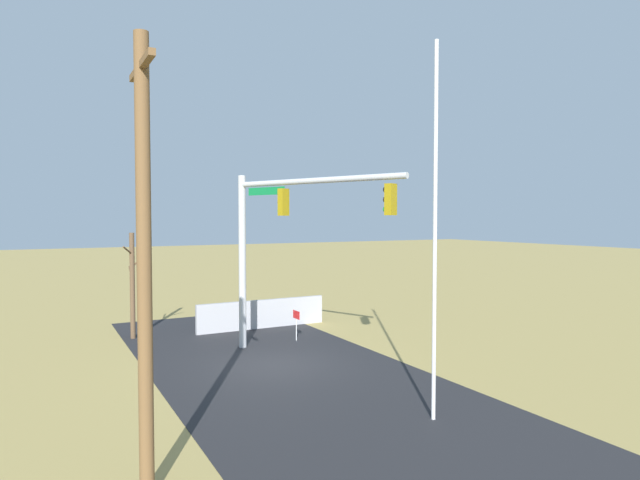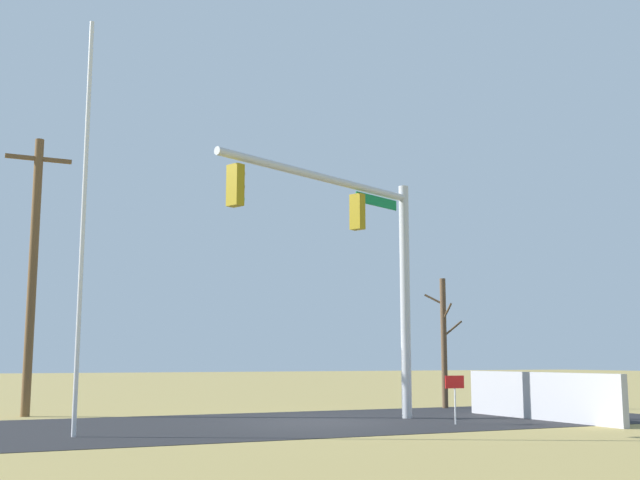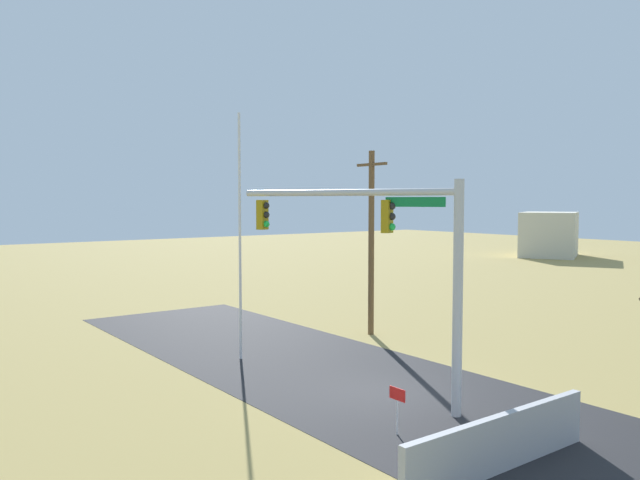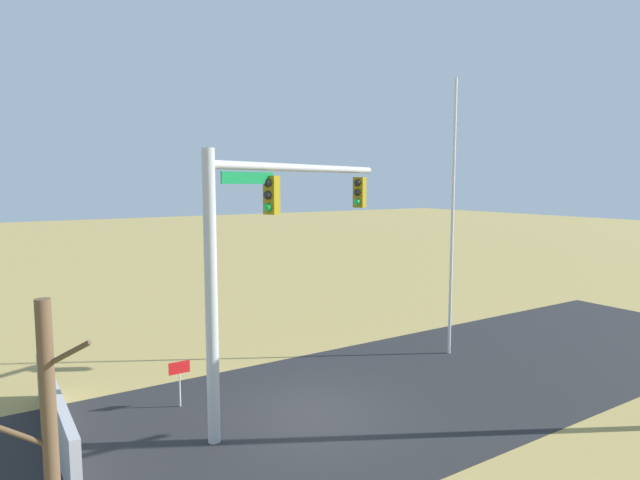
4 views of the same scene
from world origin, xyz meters
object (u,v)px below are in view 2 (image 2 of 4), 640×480
Objects in this scene: utility_pole at (33,269)px; open_sign at (455,388)px; flagpole at (83,221)px; signal_mast at (362,246)px; bare_tree at (444,341)px.

utility_pole reaches higher than open_sign.
flagpole reaches higher than utility_pole.
flagpole is 7.58× the size of open_sign.
open_sign is at bearing -4.18° from flagpole.
signal_mast reaches higher than open_sign.
bare_tree is (12.77, 5.09, -2.38)m from flagpole.
utility_pole is at bearing 93.18° from flagpole.
open_sign is (9.20, -0.67, -3.72)m from flagpole.
bare_tree is at bearing 58.20° from open_sign.
signal_mast is at bearing -37.77° from utility_pole.
utility_pole is (-7.78, 6.03, -0.36)m from signal_mast.
signal_mast is 0.82× the size of utility_pole.
signal_mast is at bearing 6.65° from flagpole.
bare_tree is 6.91m from open_sign.
open_sign is (-3.57, -5.76, -1.34)m from bare_tree.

